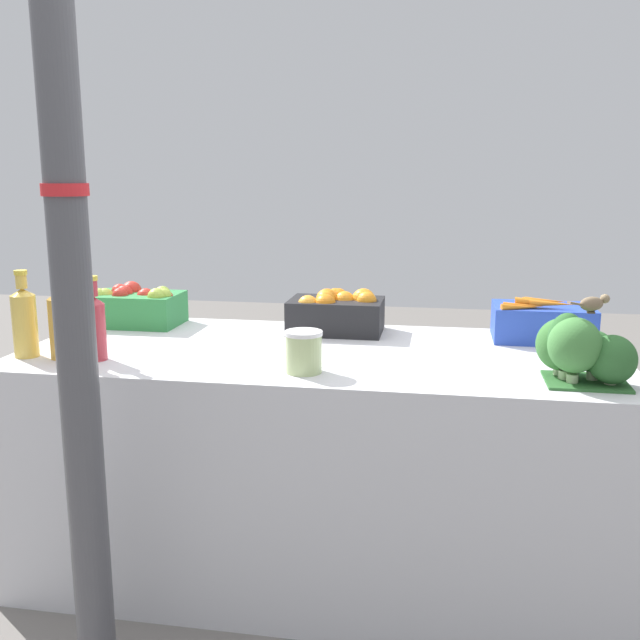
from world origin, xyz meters
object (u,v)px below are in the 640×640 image
support_pole (69,239)px  broccoli_pile (580,349)px  orange_crate (337,311)px  sparrow_bird (593,303)px  juice_bottle_golden (24,320)px  pickle_jar (302,352)px  carrot_crate (542,322)px  juice_bottle_ruby (95,326)px  juice_bottle_amber (61,322)px  apple_crate (136,305)px

support_pole → broccoli_pile: support_pole is taller
orange_crate → sparrow_bird: sparrow_bird is taller
orange_crate → juice_bottle_golden: size_ratio=1.22×
support_pole → pickle_jar: 0.72m
carrot_crate → sparrow_bird: 0.53m
carrot_crate → broccoli_pile: 0.52m
juice_bottle_golden → carrot_crate: bearing=17.5°
juice_bottle_golden → juice_bottle_ruby: juice_bottle_golden is taller
pickle_jar → juice_bottle_amber: bearing=177.8°
apple_crate → broccoli_pile: (1.54, -0.52, 0.02)m
juice_bottle_amber → pickle_jar: 0.78m
broccoli_pile → pickle_jar: size_ratio=2.10×
support_pole → apple_crate: 1.01m
orange_crate → broccoli_pile: size_ratio=1.30×
support_pole → sparrow_bird: 1.38m
juice_bottle_amber → juice_bottle_ruby: 0.11m
orange_crate → juice_bottle_golden: 1.06m
carrot_crate → orange_crate: bearing=179.7°
broccoli_pile → juice_bottle_ruby: 1.44m
juice_bottle_amber → juice_bottle_ruby: bearing=-0.0°
orange_crate → juice_bottle_golden: juice_bottle_golden is taller
juice_bottle_golden → pickle_jar: (0.90, -0.03, -0.05)m
juice_bottle_amber → pickle_jar: size_ratio=2.26×
support_pole → juice_bottle_ruby: 0.53m
apple_crate → carrot_crate: bearing=-0.1°
juice_bottle_ruby → pickle_jar: size_ratio=2.14×
juice_bottle_amber → carrot_crate: bearing=18.8°
support_pole → apple_crate: size_ratio=7.06×
support_pole → broccoli_pile: (1.28, 0.40, -0.32)m
pickle_jar → sparrow_bird: bearing=2.9°
apple_crate → juice_bottle_ruby: (0.10, -0.52, 0.03)m
broccoli_pile → juice_bottle_amber: (-1.55, 0.00, 0.02)m
apple_crate → juice_bottle_golden: bearing=-105.0°
juice_bottle_ruby → carrot_crate: bearing=20.3°
support_pole → orange_crate: 1.11m
apple_crate → support_pole: bearing=-74.4°
juice_bottle_golden → apple_crate: bearing=75.0°
juice_bottle_amber → pickle_jar: bearing=-2.2°
broccoli_pile → juice_bottle_golden: bearing=180.0°
carrot_crate → broccoli_pile: size_ratio=1.30×
broccoli_pile → juice_bottle_golden: 1.68m
orange_crate → carrot_crate: bearing=-0.3°
apple_crate → sparrow_bird: (1.56, -0.51, 0.15)m
broccoli_pile → juice_bottle_ruby: (-1.44, 0.00, 0.01)m
orange_crate → broccoli_pile: 0.92m
support_pole → carrot_crate: bearing=36.4°
orange_crate → broccoli_pile: (0.76, -0.52, 0.02)m
carrot_crate → sparrow_bird: bearing=-83.1°
support_pole → broccoli_pile: 1.38m
broccoli_pile → juice_bottle_ruby: size_ratio=0.98×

